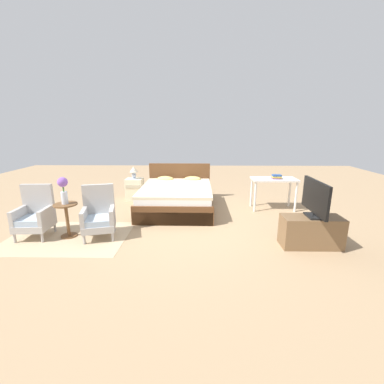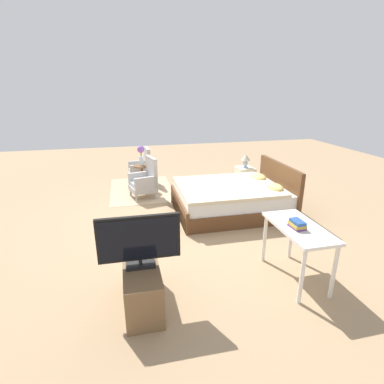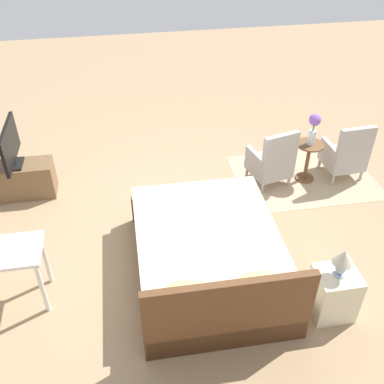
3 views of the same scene
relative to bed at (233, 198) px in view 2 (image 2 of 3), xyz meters
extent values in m
plane|color=#A38460|center=(0.19, -0.94, -0.30)|extent=(16.00, 16.00, 0.00)
cube|color=tan|center=(-1.84, -1.70, -0.29)|extent=(2.10, 1.50, 0.01)
cube|color=brown|center=(0.00, -0.05, -0.16)|extent=(1.64, 2.17, 0.28)
cube|color=white|center=(0.00, -0.05, 0.10)|extent=(1.57, 2.09, 0.24)
cube|color=beige|center=(0.00, -0.13, 0.25)|extent=(1.62, 1.91, 0.06)
cube|color=brown|center=(0.01, 0.99, 0.18)|extent=(1.66, 0.09, 0.96)
cube|color=brown|center=(-0.01, -1.10, -0.10)|extent=(1.66, 0.07, 0.40)
ellipsoid|color=#DBC670|center=(-0.36, 0.71, 0.29)|extent=(0.44, 0.28, 0.14)
ellipsoid|color=#DBC670|center=(0.37, 0.71, 0.29)|extent=(0.44, 0.28, 0.14)
cylinder|color=#ADA8A3|center=(-2.64, -1.94, -0.21)|extent=(0.04, 0.04, 0.16)
cylinder|color=#ADA8A3|center=(-2.18, -1.91, -0.21)|extent=(0.04, 0.04, 0.16)
cylinder|color=#ADA8A3|center=(-2.67, -1.48, -0.21)|extent=(0.04, 0.04, 0.16)
cylinder|color=#ADA8A3|center=(-2.21, -1.46, -0.21)|extent=(0.04, 0.04, 0.16)
cube|color=#ADA8A3|center=(-2.42, -1.70, -0.07)|extent=(0.57, 0.57, 0.12)
cube|color=#A3B7CC|center=(-2.42, -1.70, 0.04)|extent=(0.53, 0.53, 0.10)
cube|color=#ADA8A3|center=(-2.44, -1.47, 0.31)|extent=(0.54, 0.11, 0.64)
cube|color=#ADA8A3|center=(-2.66, -1.71, 0.12)|extent=(0.10, 0.52, 0.26)
cube|color=#ADA8A3|center=(-2.19, -1.69, 0.12)|extent=(0.10, 0.52, 0.26)
cylinder|color=#ADA8A3|center=(-1.43, -1.98, -0.21)|extent=(0.04, 0.04, 0.16)
cylinder|color=#ADA8A3|center=(-0.98, -1.87, -0.21)|extent=(0.04, 0.04, 0.16)
cylinder|color=#ADA8A3|center=(-1.54, -1.53, -0.21)|extent=(0.04, 0.04, 0.16)
cylinder|color=#ADA8A3|center=(-1.09, -1.42, -0.21)|extent=(0.04, 0.04, 0.16)
cube|color=#ADA8A3|center=(-1.26, -1.70, -0.07)|extent=(0.65, 0.65, 0.12)
cube|color=#A3B7CC|center=(-1.26, -1.70, 0.04)|extent=(0.60, 0.60, 0.10)
cube|color=#ADA8A3|center=(-1.32, -1.48, 0.31)|extent=(0.54, 0.21, 0.64)
cube|color=#ADA8A3|center=(-1.49, -1.76, 0.12)|extent=(0.19, 0.51, 0.26)
cube|color=#ADA8A3|center=(-1.03, -1.64, 0.12)|extent=(0.19, 0.51, 0.26)
cylinder|color=brown|center=(-1.84, -1.66, -0.29)|extent=(0.28, 0.28, 0.03)
cylinder|color=brown|center=(-1.84, -1.66, 0.01)|extent=(0.06, 0.06, 0.57)
cylinder|color=brown|center=(-1.84, -1.66, 0.31)|extent=(0.40, 0.40, 0.02)
cylinder|color=silver|center=(-1.84, -1.66, 0.43)|extent=(0.11, 0.11, 0.22)
cylinder|color=#477538|center=(-1.84, -1.66, 0.59)|extent=(0.02, 0.02, 0.10)
sphere|color=#8956B7|center=(-1.84, -1.66, 0.71)|extent=(0.17, 0.17, 0.17)
cube|color=beige|center=(-1.19, 0.75, -0.01)|extent=(0.44, 0.40, 0.58)
cube|color=#B3AB8E|center=(-1.19, 0.55, 0.11)|extent=(0.37, 0.01, 0.09)
cylinder|color=#9EADC6|center=(-1.19, 0.75, 0.30)|extent=(0.13, 0.13, 0.02)
ellipsoid|color=#9EADC6|center=(-1.19, 0.75, 0.39)|extent=(0.11, 0.11, 0.16)
cone|color=beige|center=(-1.19, 0.75, 0.54)|extent=(0.22, 0.22, 0.15)
cube|color=brown|center=(2.36, -1.98, -0.04)|extent=(0.96, 0.40, 0.51)
cube|color=black|center=(2.36, -1.98, 0.23)|extent=(0.21, 0.32, 0.03)
cylinder|color=black|center=(2.36, -1.98, 0.27)|extent=(0.04, 0.04, 0.05)
cube|color=black|center=(2.36, -1.98, 0.56)|extent=(0.06, 0.90, 0.52)
cube|color=black|center=(2.38, -1.99, 0.56)|extent=(0.02, 0.84, 0.47)
cylinder|color=silver|center=(1.83, -0.20, 0.06)|extent=(0.05, 0.05, 0.71)
cylinder|color=silver|center=(2.77, -0.20, 0.06)|extent=(0.05, 0.05, 0.71)
cylinder|color=silver|center=(1.83, 0.22, 0.06)|extent=(0.05, 0.05, 0.71)
cylinder|color=silver|center=(2.77, 0.22, 0.06)|extent=(0.05, 0.05, 0.71)
cube|color=silver|center=(2.30, 0.01, 0.43)|extent=(1.04, 0.52, 0.04)
cube|color=#66387A|center=(2.34, -0.05, 0.47)|extent=(0.22, 0.17, 0.03)
cube|color=#B79333|center=(2.34, -0.05, 0.50)|extent=(0.20, 0.15, 0.04)
cube|color=#284C8E|center=(2.34, -0.05, 0.54)|extent=(0.20, 0.13, 0.04)
camera|label=1|loc=(0.46, -5.94, 1.64)|focal=24.00mm
camera|label=2|loc=(5.31, -2.08, 2.10)|focal=28.00mm
camera|label=3|loc=(0.81, 3.57, 3.72)|focal=42.00mm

